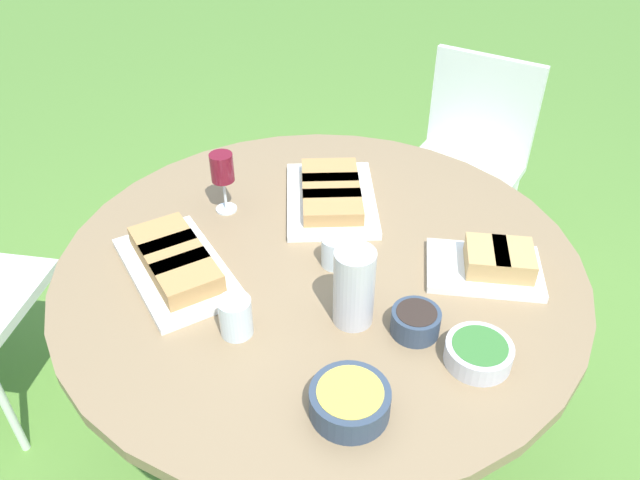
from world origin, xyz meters
name	(u,v)px	position (x,y,z in m)	size (l,w,h in m)	color
ground_plane	(320,437)	(0.00, 0.00, 0.00)	(40.00, 40.00, 0.00)	#5B8C38
dining_table	(320,292)	(0.00, 0.00, 0.65)	(1.35, 1.35, 0.77)	#4C4C51
chair_near_left	(468,151)	(0.25, -1.13, 0.52)	(0.52, 0.51, 0.89)	white
water_pitcher	(354,287)	(-0.21, 0.11, 0.87)	(0.10, 0.09, 0.19)	silver
wine_glass	(222,170)	(0.35, 0.03, 0.90)	(0.06, 0.06, 0.18)	silver
platter_bread_main	(176,263)	(0.22, 0.29, 0.80)	(0.42, 0.31, 0.07)	white
platter_charcuterie	(331,194)	(0.16, -0.21, 0.80)	(0.45, 0.44, 0.06)	white
platter_sandwich_side	(492,263)	(-0.35, -0.26, 0.80)	(0.34, 0.33, 0.07)	white
bowl_fries	(350,400)	(-0.37, 0.30, 0.80)	(0.16, 0.16, 0.06)	#334256
bowl_salad	(479,352)	(-0.48, 0.02, 0.80)	(0.14, 0.14, 0.05)	silver
bowl_olives	(416,321)	(-0.33, 0.04, 0.80)	(0.11, 0.11, 0.06)	#334256
cup_water_near	(335,252)	(-0.04, -0.01, 0.81)	(0.07, 0.07, 0.08)	silver
cup_water_far	(236,317)	(-0.05, 0.32, 0.82)	(0.07, 0.07, 0.09)	silver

